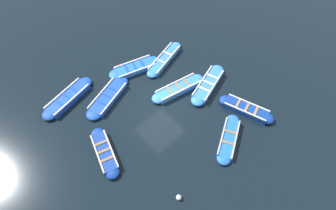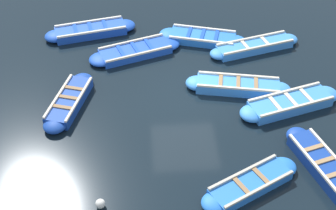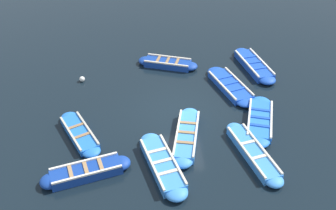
# 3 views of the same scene
# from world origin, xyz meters

# --- Properties ---
(ground_plane) EXTENTS (120.00, 120.00, 0.00)m
(ground_plane) POSITION_xyz_m (0.00, 0.00, 0.00)
(ground_plane) COLOR black
(boat_centre) EXTENTS (1.69, 3.43, 0.44)m
(boat_centre) POSITION_xyz_m (3.67, -3.63, 0.19)
(boat_centre) COLOR navy
(boat_centre) RESTS_ON ground
(boat_mid_row) EXTENTS (3.81, 1.87, 0.42)m
(boat_mid_row) POSITION_xyz_m (3.46, -0.82, 0.18)
(boat_mid_row) COLOR #3884E0
(boat_mid_row) RESTS_ON ground
(boat_inner_gap) EXTENTS (3.86, 1.71, 0.37)m
(boat_inner_gap) POSITION_xyz_m (3.00, 2.74, 0.16)
(boat_inner_gap) COLOR #3884E0
(boat_inner_gap) RESTS_ON ground
(boat_far_corner) EXTENTS (3.80, 1.49, 0.41)m
(boat_far_corner) POSITION_xyz_m (1.87, 0.25, 0.18)
(boat_far_corner) COLOR #3884E0
(boat_far_corner) RESTS_ON ground
(boat_alongside) EXTENTS (3.23, 2.17, 0.35)m
(boat_alongside) POSITION_xyz_m (1.42, -4.15, 0.15)
(boat_alongside) COLOR blue
(boat_alongside) RESTS_ON ground
(boat_drifting) EXTENTS (3.82, 2.11, 0.35)m
(boat_drifting) POSITION_xyz_m (-1.73, 2.75, 0.15)
(boat_drifting) COLOR #1947B7
(boat_drifting) RESTS_ON ground
(boat_bow_out) EXTENTS (3.71, 1.89, 0.36)m
(boat_bow_out) POSITION_xyz_m (1.02, 3.51, 0.15)
(boat_bow_out) COLOR blue
(boat_bow_out) RESTS_ON ground
(boat_stern_in) EXTENTS (3.87, 1.68, 0.40)m
(boat_stern_in) POSITION_xyz_m (-3.55, 4.35, 0.17)
(boat_stern_in) COLOR #1947B7
(boat_stern_in) RESTS_ON ground
(boat_tucked) EXTENTS (1.67, 3.28, 0.41)m
(boat_tucked) POSITION_xyz_m (-4.03, -0.17, 0.17)
(boat_tucked) COLOR navy
(boat_tucked) RESTS_ON ground
(buoy_orange_near) EXTENTS (0.27, 0.27, 0.27)m
(buoy_orange_near) POSITION_xyz_m (-2.81, -4.54, 0.14)
(buoy_orange_near) COLOR silver
(buoy_orange_near) RESTS_ON ground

